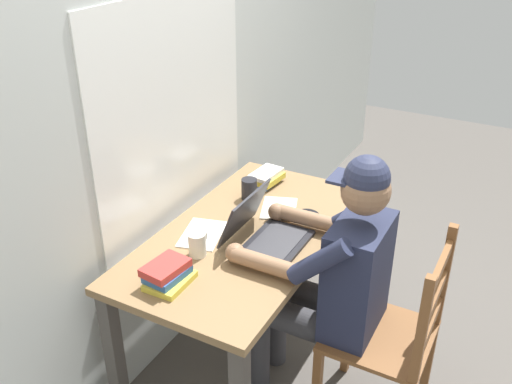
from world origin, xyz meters
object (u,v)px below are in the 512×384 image
(computer_mouse, at_px, (309,213))
(coffee_mug_dark, at_px, (250,189))
(book_stack_main, at_px, (266,177))
(landscape_photo_print, at_px, (210,228))
(wooden_chair, at_px, (392,338))
(seated_person, at_px, (332,274))
(laptop, at_px, (264,231))
(coffee_mug_white, at_px, (198,244))
(book_stack_side, at_px, (168,274))
(desk, at_px, (248,251))

(computer_mouse, relative_size, coffee_mug_dark, 0.86)
(book_stack_main, distance_m, landscape_photo_print, 0.52)
(computer_mouse, relative_size, book_stack_main, 0.52)
(wooden_chair, relative_size, coffee_mug_dark, 8.08)
(computer_mouse, bearing_deg, seated_person, -141.75)
(seated_person, height_order, book_stack_main, seated_person)
(wooden_chair, height_order, coffee_mug_dark, wooden_chair)
(seated_person, distance_m, coffee_mug_dark, 0.67)
(computer_mouse, height_order, book_stack_main, book_stack_main)
(laptop, relative_size, coffee_mug_white, 2.95)
(seated_person, xyz_separation_m, wooden_chair, (0.00, -0.28, -0.22))
(wooden_chair, bearing_deg, coffee_mug_white, 104.83)
(book_stack_main, height_order, landscape_photo_print, book_stack_main)
(wooden_chair, height_order, landscape_photo_print, wooden_chair)
(book_stack_side, bearing_deg, computer_mouse, -20.91)
(seated_person, height_order, computer_mouse, seated_person)
(laptop, height_order, coffee_mug_white, laptop)
(computer_mouse, bearing_deg, coffee_mug_dark, 85.61)
(laptop, relative_size, landscape_photo_print, 2.54)
(seated_person, xyz_separation_m, book_stack_side, (-0.43, 0.52, 0.10))
(laptop, relative_size, book_stack_main, 1.71)
(wooden_chair, relative_size, book_stack_side, 4.99)
(coffee_mug_white, bearing_deg, book_stack_side, -178.55)
(book_stack_side, xyz_separation_m, landscape_photo_print, (0.42, 0.07, -0.04))
(desk, distance_m, computer_mouse, 0.34)
(book_stack_main, bearing_deg, computer_mouse, -121.83)
(computer_mouse, xyz_separation_m, coffee_mug_white, (-0.51, 0.29, 0.04))
(computer_mouse, relative_size, landscape_photo_print, 0.77)
(coffee_mug_dark, xyz_separation_m, landscape_photo_print, (-0.34, 0.02, -0.05))
(book_stack_main, xyz_separation_m, landscape_photo_print, (-0.52, 0.02, -0.03))
(coffee_mug_dark, xyz_separation_m, book_stack_main, (0.18, 0.00, -0.02))
(seated_person, bearing_deg, wooden_chair, -90.00)
(book_stack_side, relative_size, landscape_photo_print, 1.45)
(desk, xyz_separation_m, landscape_photo_print, (-0.06, 0.16, 0.11))
(computer_mouse, height_order, coffee_mug_dark, coffee_mug_dark)
(computer_mouse, xyz_separation_m, landscape_photo_print, (-0.31, 0.35, -0.02))
(desk, bearing_deg, computer_mouse, -36.77)
(laptop, height_order, landscape_photo_print, laptop)
(laptop, distance_m, coffee_mug_white, 0.29)
(seated_person, bearing_deg, book_stack_main, 48.36)
(coffee_mug_white, xyz_separation_m, coffee_mug_dark, (0.54, 0.05, 0.00))
(laptop, xyz_separation_m, coffee_mug_dark, (0.32, 0.24, 0.00))
(seated_person, bearing_deg, laptop, 88.53)
(seated_person, xyz_separation_m, coffee_mug_dark, (0.33, 0.57, 0.11))
(desk, bearing_deg, book_stack_main, 17.34)
(landscape_photo_print, bearing_deg, computer_mouse, -66.94)
(landscape_photo_print, bearing_deg, book_stack_main, -20.61)
(coffee_mug_white, relative_size, book_stack_main, 0.58)
(coffee_mug_white, bearing_deg, landscape_photo_print, 19.01)
(laptop, distance_m, book_stack_main, 0.56)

